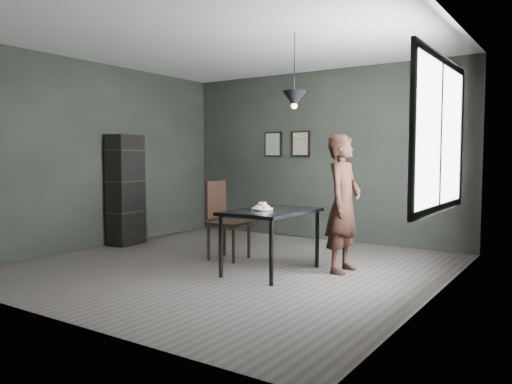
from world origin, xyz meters
The scene contains 13 objects.
ground centered at (0.00, 0.00, 0.00)m, with size 5.00×5.00×0.00m, color #3A3532.
back_wall centered at (0.00, 2.50, 1.40)m, with size 5.00×0.10×2.80m, color black.
ceiling centered at (0.00, 0.00, 2.80)m, with size 5.00×5.00×0.02m.
window_assembly centered at (2.47, 0.20, 1.60)m, with size 0.04×1.96×1.56m.
cafe_table centered at (0.60, 0.00, 0.67)m, with size 0.80×1.20×0.75m.
white_plate centered at (0.51, -0.05, 0.76)m, with size 0.23×0.23×0.01m, color white.
donut_pile centered at (0.51, -0.05, 0.79)m, with size 0.20×0.20×0.09m.
woman centered at (1.31, 0.50, 0.82)m, with size 0.60×0.39×1.65m, color black.
wood_chair centered at (-0.37, 0.32, 0.60)m, with size 0.49×0.49×1.05m.
shelf_unit centered at (-2.32, 0.37, 0.86)m, with size 0.33×0.57×1.72m, color black.
pendant_lamp centered at (0.85, 0.10, 2.05)m, with size 0.28×0.28×0.86m.
framed_print_left centered at (-0.90, 2.47, 1.60)m, with size 0.34×0.04×0.44m.
framed_print_right centered at (-0.35, 2.47, 1.60)m, with size 0.34×0.04×0.44m.
Camera 1 is at (3.72, -5.01, 1.37)m, focal length 35.00 mm.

